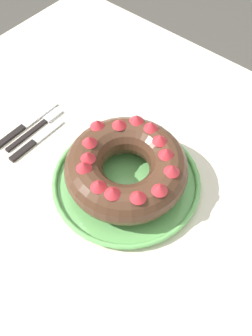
{
  "coord_description": "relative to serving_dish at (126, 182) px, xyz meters",
  "views": [
    {
      "loc": [
        0.32,
        -0.39,
        1.51
      ],
      "look_at": [
        -0.01,
        -0.0,
        0.8
      ],
      "focal_mm": 42.0,
      "sensor_mm": 36.0,
      "label": 1
    }
  ],
  "objects": [
    {
      "name": "ground_plane",
      "position": [
        0.01,
        0.0,
        -0.75
      ],
      "size": [
        8.0,
        8.0,
        0.0
      ],
      "primitive_type": "plane",
      "color": "#4C4742"
    },
    {
      "name": "dining_table",
      "position": [
        0.01,
        0.0,
        -0.1
      ],
      "size": [
        1.36,
        1.08,
        0.74
      ],
      "color": "beige",
      "rests_on": "ground_plane"
    },
    {
      "name": "serving_dish",
      "position": [
        0.0,
        0.0,
        0.0
      ],
      "size": [
        0.34,
        0.34,
        0.02
      ],
      "color": "#6BB760",
      "rests_on": "dining_table"
    },
    {
      "name": "bundt_cake",
      "position": [
        -0.0,
        0.0,
        0.06
      ],
      "size": [
        0.28,
        0.28,
        0.1
      ],
      "color": "#4C2D1E",
      "rests_on": "serving_dish"
    },
    {
      "name": "fork",
      "position": [
        -0.29,
        -0.01,
        -0.01
      ],
      "size": [
        0.02,
        0.18,
        0.01
      ],
      "rotation": [
        0.0,
        0.0,
        -0.05
      ],
      "color": "black",
      "rests_on": "dining_table"
    },
    {
      "name": "serving_knife",
      "position": [
        -0.32,
        -0.04,
        -0.01
      ],
      "size": [
        0.02,
        0.21,
        0.01
      ],
      "rotation": [
        0.0,
        0.0,
        0.02
      ],
      "color": "black",
      "rests_on": "dining_table"
    },
    {
      "name": "cake_knife",
      "position": [
        -0.26,
        -0.06,
        -0.01
      ],
      "size": [
        0.02,
        0.17,
        0.01
      ],
      "rotation": [
        0.0,
        0.0,
        0.0
      ],
      "color": "black",
      "rests_on": "dining_table"
    }
  ]
}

